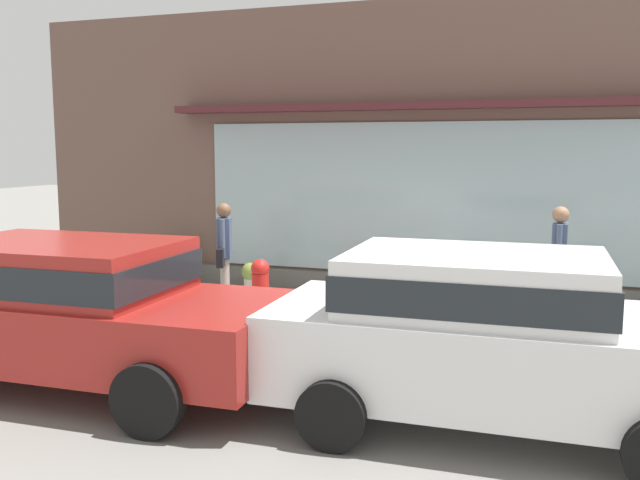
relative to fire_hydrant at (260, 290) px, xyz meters
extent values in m
plane|color=gray|center=(1.58, -0.77, -0.45)|extent=(60.00, 60.00, 0.00)
cube|color=#B2B2AD|center=(1.58, -0.97, -0.39)|extent=(14.00, 0.24, 0.12)
cube|color=brown|center=(1.58, 2.43, 2.03)|extent=(14.00, 0.36, 4.95)
cube|color=#9EB7BC|center=(1.84, 2.23, 1.23)|extent=(7.41, 0.03, 2.55)
cube|color=#4C1E23|center=(1.58, 2.08, 2.76)|extent=(8.01, 0.56, 0.12)
cube|color=#605E59|center=(1.58, 2.21, -0.27)|extent=(7.81, 0.20, 0.36)
cylinder|color=red|center=(0.00, 0.00, -0.42)|extent=(0.38, 0.38, 0.06)
cylinder|color=red|center=(0.00, 0.00, -0.07)|extent=(0.25, 0.25, 0.63)
sphere|color=red|center=(0.00, 0.00, 0.32)|extent=(0.27, 0.27, 0.27)
cylinder|color=red|center=(-0.17, 0.00, -0.04)|extent=(0.10, 0.09, 0.09)
cylinder|color=red|center=(0.17, 0.00, -0.04)|extent=(0.10, 0.09, 0.09)
cylinder|color=red|center=(0.00, -0.17, -0.04)|extent=(0.09, 0.10, 0.09)
cylinder|color=#9E9384|center=(-0.71, 0.25, -0.03)|extent=(0.12, 0.12, 0.83)
cylinder|color=#9E9384|center=(-0.76, 0.39, -0.03)|extent=(0.12, 0.12, 0.83)
cube|color=#475675|center=(-0.74, 0.32, 0.70)|extent=(0.28, 0.33, 0.63)
sphere|color=brown|center=(-0.74, 0.32, 1.13)|extent=(0.23, 0.23, 0.23)
cylinder|color=#475675|center=(-0.68, 0.14, 0.71)|extent=(0.08, 0.08, 0.59)
cylinder|color=#475675|center=(-0.80, 0.50, 0.71)|extent=(0.08, 0.08, 0.59)
cube|color=black|center=(-0.67, 0.04, 0.44)|extent=(0.17, 0.26, 0.28)
cylinder|color=brown|center=(4.16, 1.00, -0.02)|extent=(0.12, 0.12, 0.85)
cylinder|color=brown|center=(4.15, 0.84, -0.02)|extent=(0.12, 0.12, 0.85)
cube|color=#475675|center=(4.16, 0.92, 0.72)|extent=(0.21, 0.30, 0.64)
sphere|color=#A37556|center=(4.16, 0.92, 1.16)|extent=(0.23, 0.23, 0.23)
cylinder|color=#475675|center=(4.17, 1.12, 0.74)|extent=(0.08, 0.08, 0.61)
cylinder|color=#475675|center=(4.15, 0.72, 0.74)|extent=(0.08, 0.08, 0.61)
cube|color=maroon|center=(-0.64, -3.28, 0.23)|extent=(4.48, 1.91, 0.68)
cube|color=maroon|center=(-0.86, -3.29, 0.82)|extent=(2.48, 1.72, 0.58)
cube|color=#1E2328|center=(-0.86, -3.29, 0.82)|extent=(2.53, 1.74, 0.32)
cylinder|color=black|center=(0.72, -2.33, -0.11)|extent=(0.68, 0.19, 0.68)
cylinder|color=black|center=(0.76, -4.18, -0.11)|extent=(0.68, 0.19, 0.68)
cylinder|color=black|center=(-2.04, -2.39, -0.11)|extent=(0.68, 0.19, 0.68)
cube|color=white|center=(3.62, -2.97, 0.25)|extent=(4.13, 1.84, 0.78)
cube|color=white|center=(3.42, -2.98, 0.87)|extent=(2.29, 1.67, 0.56)
cube|color=#1E2328|center=(3.42, -2.98, 0.87)|extent=(2.33, 1.68, 0.31)
cylinder|color=black|center=(4.88, -2.05, -0.14)|extent=(0.61, 0.19, 0.61)
cylinder|color=black|center=(2.33, -2.09, -0.14)|extent=(0.61, 0.19, 0.61)
cylinder|color=black|center=(2.37, -3.90, -0.14)|extent=(0.61, 0.19, 0.61)
cylinder|color=#9E6042|center=(3.83, 1.94, -0.27)|extent=(0.27, 0.27, 0.36)
sphere|color=#4C934C|center=(3.83, 1.94, 0.01)|extent=(0.29, 0.29, 0.29)
sphere|color=#E5C64C|center=(3.90, 1.97, 0.05)|extent=(0.06, 0.06, 0.06)
sphere|color=#DB4C7A|center=(3.91, 1.96, 0.09)|extent=(0.07, 0.07, 0.07)
cylinder|color=#B7B2A3|center=(-0.83, 1.50, -0.30)|extent=(0.26, 0.26, 0.30)
sphere|color=olive|center=(-0.83, 1.50, -0.03)|extent=(0.33, 0.33, 0.33)
sphere|color=#DB4C7A|center=(-0.76, 1.55, 0.06)|extent=(0.10, 0.10, 0.10)
sphere|color=#DB4C7A|center=(-0.72, 1.49, 0.05)|extent=(0.07, 0.07, 0.07)
cylinder|color=#B7B2A3|center=(-2.53, 1.88, -0.32)|extent=(0.39, 0.39, 0.25)
sphere|color=olive|center=(-2.53, 1.88, 0.06)|extent=(0.59, 0.59, 0.59)
cylinder|color=#33473D|center=(1.05, 1.66, -0.34)|extent=(0.41, 0.41, 0.22)
sphere|color=#3D8442|center=(1.05, 1.66, -0.02)|extent=(0.48, 0.48, 0.48)
camera|label=1|loc=(4.06, -9.16, 2.09)|focal=38.66mm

